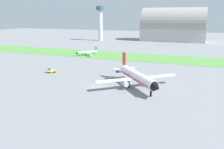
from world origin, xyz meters
name	(u,v)px	position (x,y,z in m)	size (l,w,h in m)	color
ground_plane	(95,86)	(0.00, 0.00, 0.00)	(600.00, 600.00, 0.00)	gray
grass_taxiway_strip	(140,57)	(0.00, 64.59, 0.04)	(360.00, 28.00, 0.08)	#549342
airplane_taxiing_turboprop	(87,52)	(-33.47, 58.72, 2.01)	(14.55, 13.17, 5.50)	silver
airplane_midfield_jet	(137,77)	(14.63, 4.49, 3.94)	(24.88, 25.54, 10.95)	white
pushback_tug_near_gate	(51,71)	(-27.55, 11.87, 0.91)	(3.92, 3.68, 1.95)	yellow
baggage_cart_midfield	(119,71)	(0.82, 23.89, 0.57)	(2.82, 2.95, 0.90)	#334FB2
hangar_distant	(173,26)	(7.10, 167.64, 14.68)	(61.89, 28.80, 32.54)	#BCB7B2
control_tower	(100,20)	(-61.75, 144.08, 20.14)	(8.00, 8.00, 33.89)	silver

